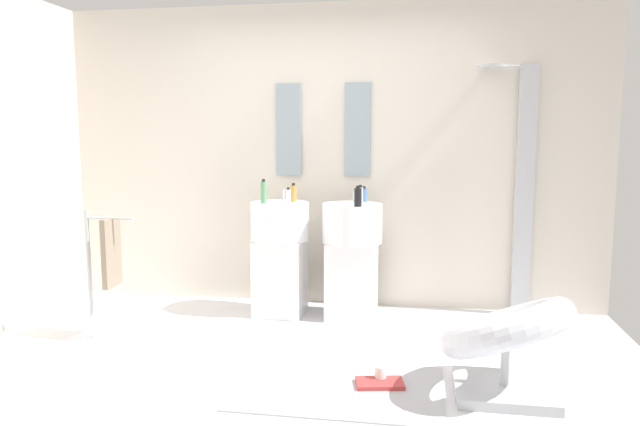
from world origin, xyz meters
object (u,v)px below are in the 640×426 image
object	(u,v)px
soap_bottle_blue	(364,195)
soap_bottle_black	(358,197)
shower_column	(523,186)
soap_bottle_white	(288,196)
soap_bottle_clear	(360,196)
towel_rack	(108,255)
pedestal_sink_right	(352,256)
magazine_red	(380,383)
soap_bottle_amber	(294,193)
soap_bottle_green	(264,192)
pedestal_sink_left	(280,253)
coffee_mug	(380,374)
lounge_chair	(506,336)

from	to	relation	value
soap_bottle_blue	soap_bottle_black	distance (m)	0.32
shower_column	soap_bottle_black	distance (m)	1.38
soap_bottle_white	shower_column	bearing A→B (deg)	11.86
shower_column	soap_bottle_clear	world-z (taller)	shower_column
soap_bottle_blue	soap_bottle_white	size ratio (longest dim) A/B	0.97
towel_rack	shower_column	bearing A→B (deg)	20.41
pedestal_sink_right	magazine_red	world-z (taller)	pedestal_sink_right
pedestal_sink_right	soap_bottle_amber	size ratio (longest dim) A/B	6.71
magazine_red	soap_bottle_white	size ratio (longest dim) A/B	2.10
towel_rack	soap_bottle_green	bearing A→B (deg)	36.90
towel_rack	soap_bottle_green	size ratio (longest dim) A/B	4.80
towel_rack	pedestal_sink_left	bearing A→B (deg)	37.43
coffee_mug	shower_column	bearing A→B (deg)	56.67
pedestal_sink_right	soap_bottle_green	bearing A→B (deg)	-172.22
soap_bottle_blue	shower_column	bearing A→B (deg)	6.95
soap_bottle_amber	soap_bottle_black	world-z (taller)	soap_bottle_black
pedestal_sink_right	pedestal_sink_left	bearing A→B (deg)	180.00
shower_column	soap_bottle_clear	size ratio (longest dim) A/B	12.33
shower_column	magazine_red	distance (m)	2.21
pedestal_sink_right	lounge_chair	world-z (taller)	pedestal_sink_right
pedestal_sink_left	shower_column	size ratio (longest dim) A/B	0.51
soap_bottle_black	soap_bottle_white	bearing A→B (deg)	172.21
magazine_red	soap_bottle_black	size ratio (longest dim) A/B	1.74
soap_bottle_clear	coffee_mug	bearing A→B (deg)	-77.77
towel_rack	soap_bottle_amber	bearing A→B (deg)	37.44
towel_rack	magazine_red	distance (m)	2.15
lounge_chair	soap_bottle_amber	size ratio (longest dim) A/B	7.06
soap_bottle_amber	soap_bottle_blue	xyz separation A→B (m)	(0.58, 0.07, -0.01)
pedestal_sink_right	towel_rack	world-z (taller)	pedestal_sink_right
pedestal_sink_right	shower_column	bearing A→B (deg)	12.65
lounge_chair	towel_rack	distance (m)	2.78
soap_bottle_black	soap_bottle_green	bearing A→B (deg)	174.93
coffee_mug	soap_bottle_black	size ratio (longest dim) A/B	0.59
shower_column	soap_bottle_amber	size ratio (longest dim) A/B	13.23
magazine_red	soap_bottle_blue	xyz separation A→B (m)	(-0.24, 1.48, 0.98)
pedestal_sink_right	magazine_red	xyz separation A→B (m)	(0.32, -1.33, -0.49)
coffee_mug	towel_rack	bearing A→B (deg)	167.40
coffee_mug	soap_bottle_blue	distance (m)	1.72
coffee_mug	soap_bottle_blue	bearing A→B (deg)	99.74
soap_bottle_white	lounge_chair	bearing A→B (deg)	-38.56
soap_bottle_white	soap_bottle_black	bearing A→B (deg)	-7.79
shower_column	soap_bottle_green	bearing A→B (deg)	-169.01
soap_bottle_clear	towel_rack	bearing A→B (deg)	-158.82
towel_rack	soap_bottle_amber	distance (m)	1.54
soap_bottle_white	soap_bottle_black	world-z (taller)	soap_bottle_black
pedestal_sink_right	coffee_mug	world-z (taller)	pedestal_sink_right
pedestal_sink_right	soap_bottle_green	distance (m)	0.89
soap_bottle_green	soap_bottle_clear	world-z (taller)	soap_bottle_green
soap_bottle_amber	pedestal_sink_right	bearing A→B (deg)	-8.79
magazine_red	pedestal_sink_right	bearing A→B (deg)	92.36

